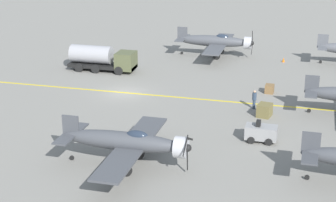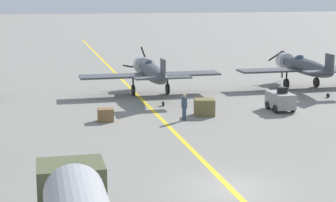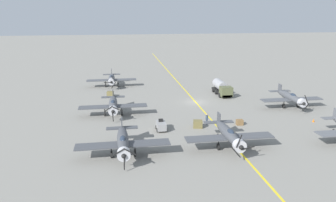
# 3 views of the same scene
# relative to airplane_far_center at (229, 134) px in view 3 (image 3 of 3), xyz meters

# --- Properties ---
(ground_plane) EXTENTS (400.00, 400.00, 0.00)m
(ground_plane) POSITION_rel_airplane_far_center_xyz_m (-1.13, -23.31, -2.01)
(ground_plane) COLOR gray
(taxiway_stripe) EXTENTS (0.30, 160.00, 0.01)m
(taxiway_stripe) POSITION_rel_airplane_far_center_xyz_m (-1.13, -23.31, -2.01)
(taxiway_stripe) COLOR yellow
(taxiway_stripe) RESTS_ON ground
(airplane_far_center) EXTENTS (12.00, 9.98, 3.72)m
(airplane_far_center) POSITION_rel_airplane_far_center_xyz_m (0.00, 0.00, 0.00)
(airplane_far_center) COLOR #46494E
(airplane_far_center) RESTS_ON ground
(airplane_mid_left) EXTENTS (12.00, 9.98, 3.65)m
(airplane_mid_left) POSITION_rel_airplane_far_center_xyz_m (-18.29, -16.79, 0.00)
(airplane_mid_left) COLOR #4B4E53
(airplane_mid_left) RESTS_ON ground
(airplane_mid_right) EXTENTS (12.00, 9.98, 3.65)m
(airplane_mid_right) POSITION_rel_airplane_far_center_xyz_m (15.49, -17.29, 0.00)
(airplane_mid_right) COLOR #44474C
(airplane_mid_right) RESTS_ON ground
(airplane_far_right) EXTENTS (12.00, 9.98, 3.65)m
(airplane_far_right) POSITION_rel_airplane_far_center_xyz_m (14.19, 0.25, 0.00)
(airplane_far_right) COLOR #414449
(airplane_far_right) RESTS_ON ground
(airplane_near_right) EXTENTS (12.00, 9.98, 3.65)m
(airplane_near_right) POSITION_rel_airplane_far_center_xyz_m (15.94, -40.60, 0.00)
(airplane_near_right) COLOR #47494E
(airplane_near_right) RESTS_ON ground
(fuel_tanker) EXTENTS (2.68, 8.00, 2.98)m
(fuel_tanker) POSITION_rel_airplane_far_center_xyz_m (-8.34, -28.57, -0.50)
(fuel_tanker) COLOR black
(fuel_tanker) RESTS_ON ground
(tow_tractor) EXTENTS (1.57, 2.60, 1.79)m
(tow_tractor) POSITION_rel_airplane_far_center_xyz_m (8.10, -8.24, -1.22)
(tow_tractor) COLOR gray
(tow_tractor) RESTS_ON ground
(ground_crew_walking) EXTENTS (0.40, 0.40, 1.85)m
(ground_crew_walking) POSITION_rel_airplane_far_center_xyz_m (0.32, -9.71, -1.00)
(ground_crew_walking) COLOR #334256
(ground_crew_walking) RESTS_ON ground
(supply_crate_by_tanker) EXTENTS (1.64, 1.45, 1.19)m
(supply_crate_by_tanker) POSITION_rel_airplane_far_center_xyz_m (2.12, -8.53, -1.41)
(supply_crate_by_tanker) COLOR brown
(supply_crate_by_tanker) RESTS_ON ground
(supply_crate_mid_lane) EXTENTS (1.09, 0.92, 0.88)m
(supply_crate_mid_lane) POSITION_rel_airplane_far_center_xyz_m (-4.98, -8.72, -1.57)
(supply_crate_mid_lane) COLOR brown
(supply_crate_mid_lane) RESTS_ON ground
(supply_crate_outboard) EXTENTS (1.56, 1.39, 1.12)m
(supply_crate_outboard) POSITION_rel_airplane_far_center_xyz_m (16.21, -30.74, -1.45)
(supply_crate_outboard) COLOR brown
(supply_crate_outboard) RESTS_ON ground
(traffic_cone) EXTENTS (0.36, 0.36, 0.55)m
(traffic_cone) POSITION_rel_airplane_far_center_xyz_m (-17.83, -8.16, -1.74)
(traffic_cone) COLOR orange
(traffic_cone) RESTS_ON ground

